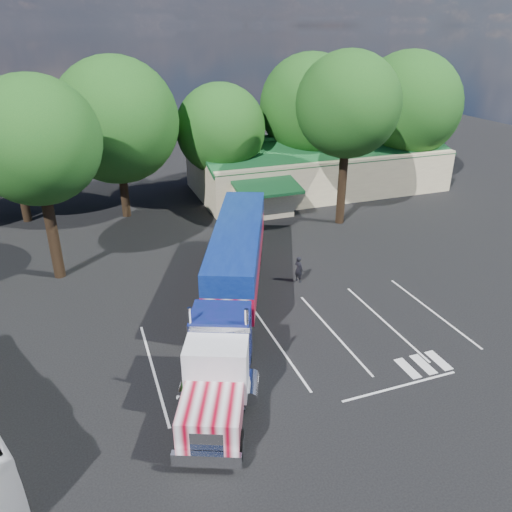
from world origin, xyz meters
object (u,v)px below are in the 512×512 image
object	(u,v)px
bicycle	(237,242)
silver_sedan	(264,200)
woman	(299,269)
semi_truck	(234,273)

from	to	relation	value
bicycle	silver_sedan	bearing A→B (deg)	62.69
woman	silver_sedan	world-z (taller)	woman
woman	semi_truck	bearing A→B (deg)	92.87
semi_truck	woman	xyz separation A→B (m)	(4.98, 2.15, -1.62)
semi_truck	bicycle	size ratio (longest dim) A/B	10.73
bicycle	woman	bearing A→B (deg)	-65.63
woman	bicycle	distance (m)	6.63
semi_truck	silver_sedan	size ratio (longest dim) A/B	4.37
woman	silver_sedan	distance (m)	14.32
woman	bicycle	world-z (taller)	woman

